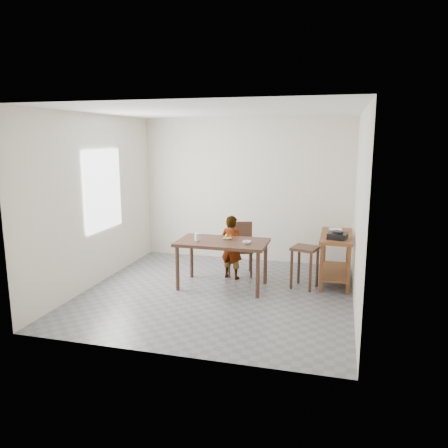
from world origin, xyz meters
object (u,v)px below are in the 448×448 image
(child, at_px, (232,247))
(dining_chair, at_px, (240,249))
(prep_counter, at_px, (335,259))
(stool, at_px, (304,267))
(dining_table, at_px, (222,264))

(child, relative_size, dining_chair, 1.20)
(prep_counter, distance_m, child, 1.71)
(dining_chair, relative_size, stool, 1.35)
(prep_counter, bearing_deg, dining_chair, -179.79)
(prep_counter, xyz_separation_m, stool, (-0.46, -0.40, -0.07))
(dining_table, height_order, stool, dining_table)
(stool, bearing_deg, dining_chair, 160.64)
(child, relative_size, stool, 1.62)
(prep_counter, relative_size, dining_chair, 1.34)
(prep_counter, relative_size, stool, 1.81)
(dining_table, relative_size, prep_counter, 1.17)
(child, bearing_deg, dining_chair, -96.80)
(prep_counter, distance_m, dining_chair, 1.60)
(dining_table, xyz_separation_m, dining_chair, (0.13, 0.69, 0.07))
(prep_counter, height_order, child, child)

